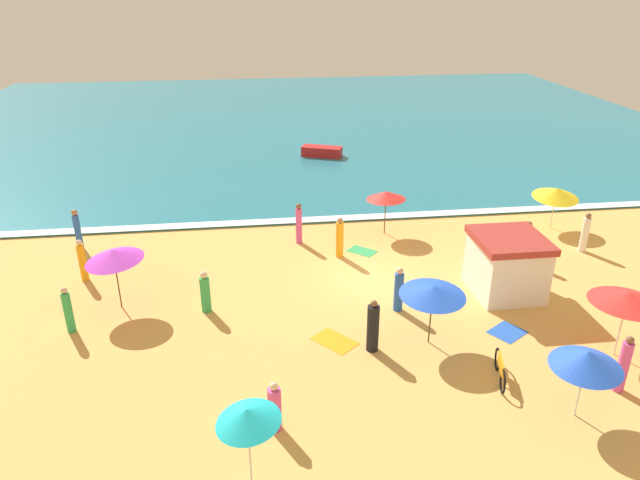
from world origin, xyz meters
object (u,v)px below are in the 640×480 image
beach_umbrella_4 (556,193)px  beach_umbrella_6 (587,359)px  beachgoer_9 (399,290)px  beachgoer_10 (340,238)px  beach_umbrella_0 (386,195)px  parked_bicycle (500,369)px  lifeguard_cabana (507,265)px  beach_umbrella_5 (628,298)px  beachgoer_6 (68,311)px  beachgoer_2 (299,224)px  beachgoer_7 (275,408)px  beach_umbrella_1 (247,416)px  beach_umbrella_2 (433,291)px  beachgoer_0 (373,327)px  beachgoer_12 (624,365)px  beachgoer_1 (77,230)px  beachgoer_11 (82,261)px  beachgoer_3 (585,233)px  beach_umbrella_7 (113,255)px  beachgoer_8 (526,242)px  small_boat_0 (322,151)px  beachgoer_5 (205,293)px

beach_umbrella_4 → beach_umbrella_6: 13.86m
beachgoer_9 → beachgoer_10: 4.86m
beach_umbrella_0 → parked_bicycle: 11.34m
lifeguard_cabana → beachgoer_9: 4.43m
beach_umbrella_5 → beachgoer_9: beach_umbrella_5 is taller
beach_umbrella_6 → beachgoer_6: size_ratio=1.57×
beachgoer_2 → beachgoer_7: (-1.77, -11.90, -0.24)m
beach_umbrella_1 → beachgoer_6: (-5.98, 7.38, -1.21)m
beach_umbrella_2 → beachgoer_0: (-1.95, -0.18, -1.09)m
beachgoer_6 → beachgoer_12: bearing=-17.5°
beach_umbrella_2 → beachgoer_9: bearing=103.3°
beachgoer_1 → beachgoer_2: bearing=-3.6°
beachgoer_11 → beachgoer_12: beachgoer_12 is taller
beachgoer_3 → beachgoer_6: 21.13m
beach_umbrella_5 → beach_umbrella_7: 17.05m
beach_umbrella_5 → beachgoer_7: (-11.03, -2.00, -1.40)m
beach_umbrella_4 → beachgoer_2: size_ratio=1.24×
beach_umbrella_5 → beachgoer_11: beach_umbrella_5 is taller
beach_umbrella_6 → beach_umbrella_0: bearing=100.5°
beach_umbrella_5 → beachgoer_8: size_ratio=1.70×
beach_umbrella_0 → beach_umbrella_7: 12.37m
parked_bicycle → beachgoer_1: beachgoer_1 is taller
beachgoer_2 → beachgoer_9: size_ratio=1.11×
beachgoer_8 → beachgoer_11: (-18.15, 0.66, -0.08)m
beach_umbrella_4 → beachgoer_11: 21.25m
beachgoer_1 → small_boat_0: size_ratio=0.67×
beachgoer_3 → beachgoer_9: bearing=-157.6°
beach_umbrella_1 → beach_umbrella_2: bearing=41.0°
beach_umbrella_1 → beach_umbrella_7: 9.93m
beach_umbrella_6 → beachgoer_0: bearing=142.6°
beachgoer_0 → beachgoer_3: (10.78, 6.19, 0.00)m
beach_umbrella_2 → lifeguard_cabana: bearing=37.1°
beachgoer_1 → beachgoer_5: 8.47m
beachgoer_2 → beachgoer_12: beachgoer_2 is taller
beachgoer_5 → beach_umbrella_6: bearing=-33.6°
parked_bicycle → beachgoer_8: beachgoer_8 is taller
beachgoer_7 → beach_umbrella_0: bearing=64.8°
beachgoer_8 → beachgoer_11: bearing=177.9°
beach_umbrella_4 → beach_umbrella_5: bearing=-106.3°
beachgoer_10 → small_boat_0: (1.20, 15.10, -0.44)m
beachgoer_0 → beachgoer_7: (-3.34, -3.26, -0.16)m
beach_umbrella_1 → beachgoer_11: bearing=119.8°
parked_bicycle → beachgoer_7: size_ratio=1.17×
beachgoer_3 → beachgoer_8: beachgoer_8 is taller
beach_umbrella_4 → small_boat_0: 16.30m
beach_umbrella_4 → beachgoer_12: (-3.89, -11.78, -0.90)m
parked_bicycle → beachgoer_11: size_ratio=1.01×
beach_umbrella_1 → beachgoer_6: size_ratio=1.35×
beachgoer_3 → beachgoer_5: size_ratio=1.12×
beach_umbrella_5 → beachgoer_7: bearing=-169.7°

